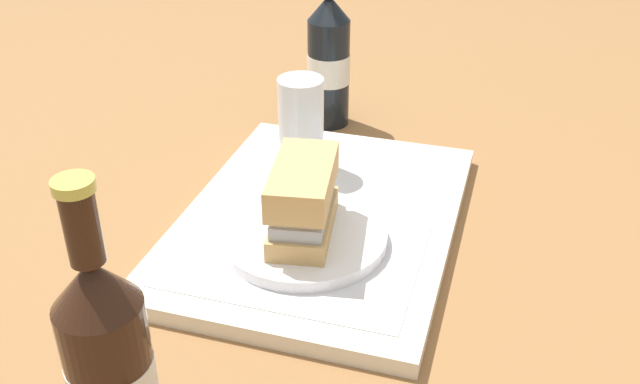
# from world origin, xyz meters

# --- Properties ---
(ground_plane) EXTENTS (3.00, 3.00, 0.00)m
(ground_plane) POSITION_xyz_m (0.00, 0.00, 0.00)
(ground_plane) COLOR olive
(tray) EXTENTS (0.44, 0.32, 0.02)m
(tray) POSITION_xyz_m (0.00, 0.00, 0.01)
(tray) COLOR beige
(tray) RESTS_ON ground_plane
(placemat) EXTENTS (0.38, 0.27, 0.00)m
(placemat) POSITION_xyz_m (0.00, 0.00, 0.02)
(placemat) COLOR silver
(placemat) RESTS_ON tray
(plate) EXTENTS (0.19, 0.19, 0.01)m
(plate) POSITION_xyz_m (-0.06, -0.00, 0.03)
(plate) COLOR white
(plate) RESTS_ON placemat
(sandwich) EXTENTS (0.14, 0.08, 0.08)m
(sandwich) POSITION_xyz_m (-0.06, -0.00, 0.08)
(sandwich) COLOR tan
(sandwich) RESTS_ON plate
(beer_glass) EXTENTS (0.06, 0.06, 0.12)m
(beer_glass) POSITION_xyz_m (0.11, 0.06, 0.09)
(beer_glass) COLOR silver
(beer_glass) RESTS_ON placemat
(beer_bottle) EXTENTS (0.07, 0.07, 0.27)m
(beer_bottle) POSITION_xyz_m (0.29, 0.07, 0.10)
(beer_bottle) COLOR black
(beer_bottle) RESTS_ON ground_plane
(second_bottle) EXTENTS (0.07, 0.07, 0.27)m
(second_bottle) POSITION_xyz_m (-0.38, 0.05, 0.10)
(second_bottle) COLOR black
(second_bottle) RESTS_ON ground_plane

